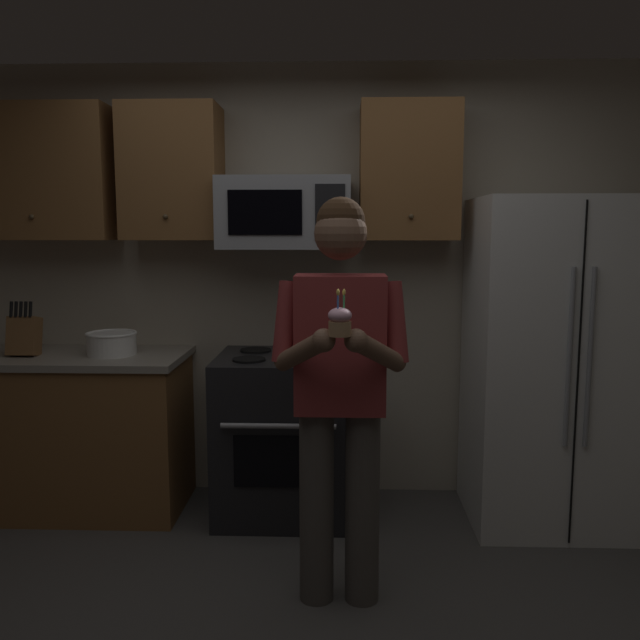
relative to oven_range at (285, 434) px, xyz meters
name	(u,v)px	position (x,y,z in m)	size (l,w,h in m)	color
wall_back	(314,284)	(0.15, 0.39, 0.84)	(4.40, 0.10, 2.60)	#B7AD99
oven_range	(285,434)	(0.00, 0.00, 0.00)	(0.76, 0.70, 0.93)	black
microwave	(285,213)	(0.00, 0.12, 1.26)	(0.74, 0.41, 0.40)	#9EA0A5
refrigerator	(554,363)	(1.50, -0.04, 0.44)	(0.90, 0.75, 1.80)	white
cabinet_row_upper	(185,173)	(-0.57, 0.17, 1.49)	(2.78, 0.36, 0.76)	brown
counter_left	(63,431)	(-1.30, 0.02, 0.00)	(1.44, 0.66, 0.92)	brown
knife_block	(24,335)	(-1.47, -0.03, 0.57)	(0.16, 0.15, 0.32)	brown
bowl_large_white	(112,343)	(-0.99, 0.00, 0.53)	(0.28, 0.28, 0.13)	white
person	(340,380)	(0.32, -0.92, 0.53)	(0.60, 0.48, 1.76)	#4C4742
cupcake	(340,321)	(0.32, -1.25, 0.83)	(0.09, 0.09, 0.17)	#A87F56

